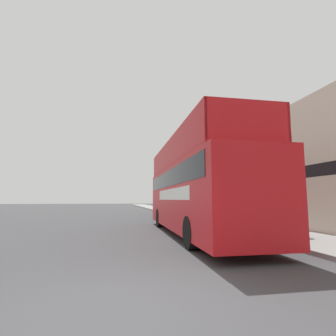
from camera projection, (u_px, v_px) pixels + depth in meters
name	position (u px, v px, depth m)	size (l,w,h in m)	color
ground_plane	(113.00, 216.00, 24.12)	(144.00, 144.00, 0.00)	#3D3D3F
sidewalk	(195.00, 217.00, 22.62)	(3.15, 108.00, 0.14)	gray
brick_terrace_rear	(230.00, 166.00, 26.63)	(6.00, 16.73, 9.86)	brown
tour_bus	(194.00, 191.00, 11.84)	(2.77, 11.35, 4.18)	red
parked_car_ahead_of_bus	(172.00, 211.00, 19.22)	(1.90, 4.44, 1.46)	black
lamp_post_nearest	(259.00, 148.00, 10.73)	(0.35, 0.35, 5.12)	black
lamp_post_second	(201.00, 171.00, 18.17)	(0.35, 0.35, 4.91)	black
lamp_post_third	(177.00, 177.00, 25.64)	(0.35, 0.35, 5.22)	black
litter_bin	(299.00, 224.00, 9.88)	(0.48, 0.48, 0.88)	black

